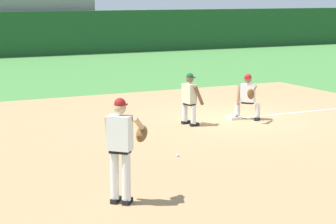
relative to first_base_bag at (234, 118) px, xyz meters
name	(u,v)px	position (x,y,z in m)	size (l,w,h in m)	color
ground_plane	(234,119)	(0.00, 0.00, -0.04)	(160.00, 160.00, 0.00)	#47843D
infield_dirt_patch	(191,151)	(-2.96, -2.91, -0.04)	(18.00, 18.00, 0.01)	tan
first_base_bag	(234,118)	(0.00, 0.00, 0.00)	(0.38, 0.38, 0.09)	white
baseball	(178,155)	(-3.51, -3.28, -0.01)	(0.07, 0.07, 0.07)	white
pitcher	(122,144)	(-5.87, -5.80, 1.01)	(0.85, 0.56, 1.86)	black
first_baseman	(248,95)	(0.28, -0.30, 0.69)	(0.75, 1.08, 1.34)	black
baserunner	(190,97)	(-1.58, -0.23, 0.75)	(0.50, 0.63, 1.46)	black
outfield_wall	(35,34)	(0.00, 22.00, 1.26)	(48.00, 0.50, 2.60)	#1E4C23
stadium_seating_block	(22,12)	(0.00, 24.90, 2.43)	(8.11, 4.20, 4.90)	gray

